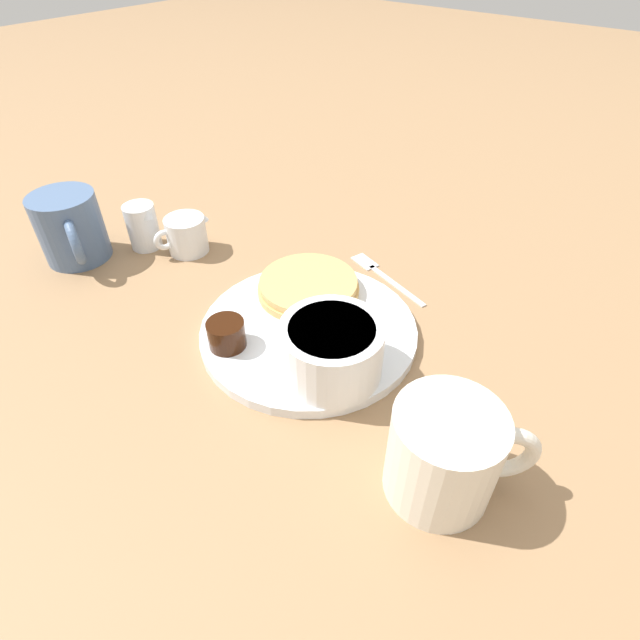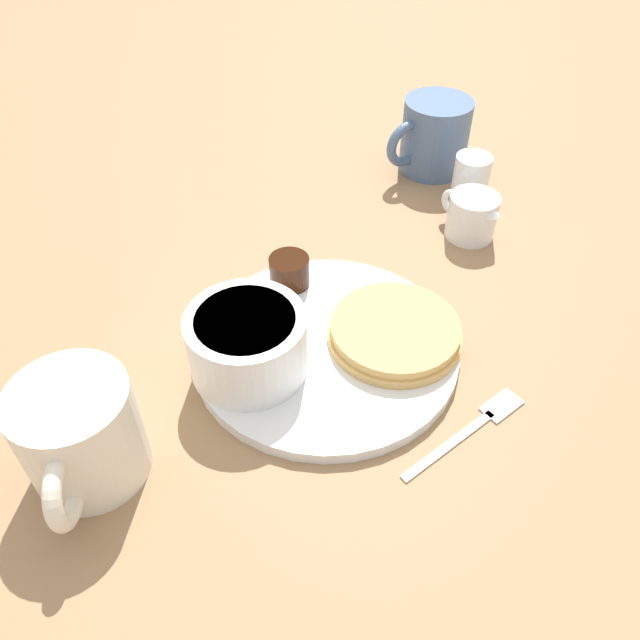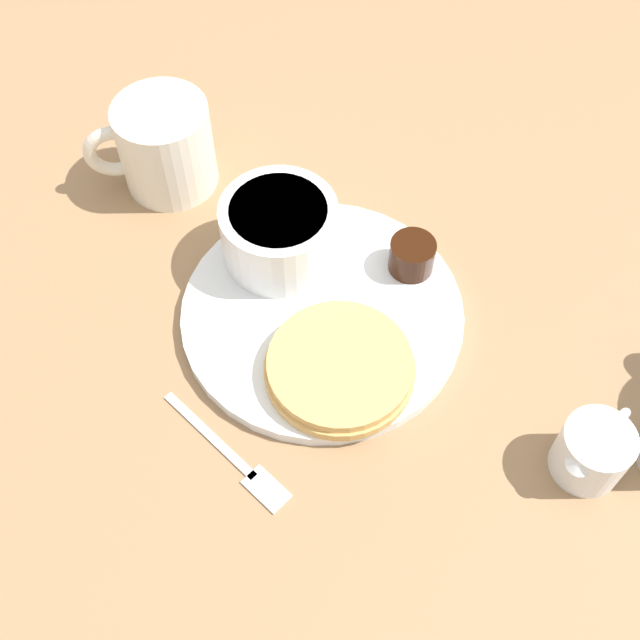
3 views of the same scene
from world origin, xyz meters
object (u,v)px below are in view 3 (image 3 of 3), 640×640
(plate, at_px, (322,314))
(coffee_mug, at_px, (163,146))
(bowl, at_px, (279,230))
(fork, at_px, (238,461))
(creamer_pitcher_near, at_px, (593,451))

(plate, bearing_deg, coffee_mug, 159.60)
(bowl, bearing_deg, fork, -71.04)
(coffee_mug, relative_size, creamer_pitcher_near, 1.43)
(plate, relative_size, fork, 1.83)
(plate, bearing_deg, bowl, 148.05)
(bowl, height_order, creamer_pitcher_near, bowl)
(bowl, height_order, coffee_mug, coffee_mug)
(creamer_pitcher_near, bearing_deg, coffee_mug, 166.74)
(creamer_pitcher_near, xyz_separation_m, fork, (-0.24, -0.12, -0.02))
(plate, distance_m, creamer_pitcher_near, 0.24)
(bowl, bearing_deg, plate, -31.95)
(bowl, relative_size, coffee_mug, 0.95)
(bowl, bearing_deg, creamer_pitcher_near, -12.49)
(plate, xyz_separation_m, bowl, (-0.06, 0.04, 0.04))
(coffee_mug, bearing_deg, plate, -20.40)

